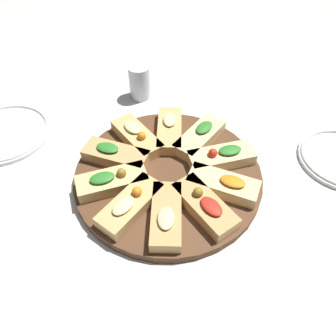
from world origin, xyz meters
name	(u,v)px	position (x,y,z in m)	size (l,w,h in m)	color
ground_plane	(168,178)	(0.00, 0.00, 0.00)	(3.00, 3.00, 0.00)	silver
serving_board	(168,175)	(0.00, 0.00, 0.01)	(0.43, 0.43, 0.02)	#51331E
focaccia_slice_0	(223,184)	(0.13, -0.01, 0.04)	(0.16, 0.07, 0.04)	#E5C689
focaccia_slice_1	(221,157)	(0.11, 0.07, 0.04)	(0.16, 0.13, 0.05)	#E5C689
focaccia_slice_2	(200,137)	(0.04, 0.12, 0.04)	(0.11, 0.17, 0.04)	#E5C689
focaccia_slice_3	(169,130)	(-0.04, 0.13, 0.04)	(0.10, 0.16, 0.04)	tan
focaccia_slice_4	(137,137)	(-0.11, 0.08, 0.04)	(0.16, 0.14, 0.05)	tan
focaccia_slice_5	(116,154)	(-0.13, 0.00, 0.04)	(0.16, 0.06, 0.04)	tan
focaccia_slice_6	(112,181)	(-0.10, -0.08, 0.04)	(0.16, 0.14, 0.05)	#DBB775
focaccia_slice_7	(130,205)	(-0.04, -0.12, 0.04)	(0.11, 0.17, 0.05)	tan
focaccia_slice_8	(166,216)	(0.04, -0.13, 0.04)	(0.10, 0.16, 0.04)	tan
focaccia_slice_9	(205,205)	(0.10, -0.08, 0.04)	(0.16, 0.14, 0.05)	tan
plate_left	(5,133)	(-0.46, 0.01, 0.01)	(0.24, 0.24, 0.02)	white
water_glass	(140,82)	(-0.18, 0.29, 0.05)	(0.06, 0.06, 0.10)	silver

